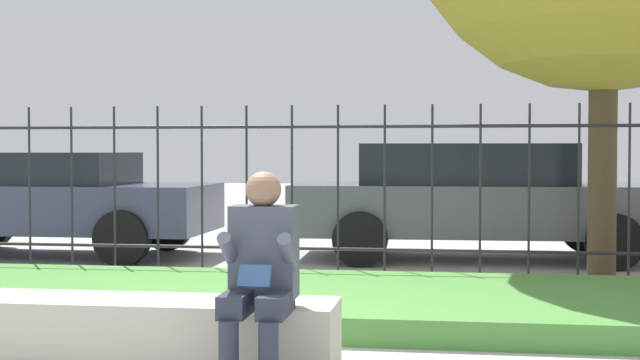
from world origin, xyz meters
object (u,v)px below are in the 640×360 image
person_seated_reader (260,270)px  car_parked_left (47,199)px  car_parked_center (476,198)px  stone_bench (148,337)px

person_seated_reader → car_parked_left: bearing=124.9°
car_parked_center → car_parked_left: 5.40m
person_seated_reader → car_parked_left: car_parked_left is taller
person_seated_reader → car_parked_center: 6.27m
car_parked_center → car_parked_left: car_parked_center is taller
car_parked_center → stone_bench: bearing=-112.4°
car_parked_left → car_parked_center: bearing=4.9°
car_parked_left → stone_bench: bearing=-58.8°
stone_bench → car_parked_left: (-3.20, 5.38, 0.53)m
stone_bench → person_seated_reader: person_seated_reader is taller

